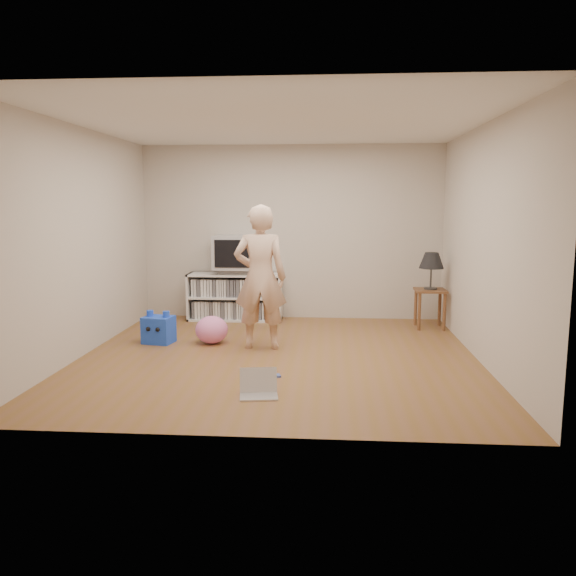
{
  "coord_description": "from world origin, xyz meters",
  "views": [
    {
      "loc": [
        0.57,
        -6.22,
        1.74
      ],
      "look_at": [
        0.08,
        0.4,
        0.74
      ],
      "focal_mm": 35.0,
      "sensor_mm": 36.0,
      "label": 1
    }
  ],
  "objects_px": {
    "plush_blue": "(159,329)",
    "plush_pink": "(212,330)",
    "laptop": "(259,388)",
    "crt_tv": "(235,252)",
    "dvd_deck": "(235,271)",
    "table_lamp": "(431,261)",
    "person": "(260,277)",
    "media_unit": "(236,296)",
    "side_table": "(430,299)"
  },
  "relations": [
    {
      "from": "plush_blue",
      "to": "plush_pink",
      "type": "height_order",
      "value": "plush_blue"
    },
    {
      "from": "laptop",
      "to": "crt_tv",
      "type": "bearing_deg",
      "value": 94.51
    },
    {
      "from": "dvd_deck",
      "to": "table_lamp",
      "type": "relative_size",
      "value": 0.87
    },
    {
      "from": "dvd_deck",
      "to": "plush_pink",
      "type": "relative_size",
      "value": 1.11
    },
    {
      "from": "table_lamp",
      "to": "person",
      "type": "relative_size",
      "value": 0.3
    },
    {
      "from": "media_unit",
      "to": "table_lamp",
      "type": "bearing_deg",
      "value": -7.79
    },
    {
      "from": "media_unit",
      "to": "plush_blue",
      "type": "height_order",
      "value": "media_unit"
    },
    {
      "from": "media_unit",
      "to": "dvd_deck",
      "type": "height_order",
      "value": "dvd_deck"
    },
    {
      "from": "media_unit",
      "to": "plush_pink",
      "type": "relative_size",
      "value": 3.45
    },
    {
      "from": "crt_tv",
      "to": "laptop",
      "type": "relative_size",
      "value": 1.58
    },
    {
      "from": "crt_tv",
      "to": "plush_blue",
      "type": "relative_size",
      "value": 1.46
    },
    {
      "from": "crt_tv",
      "to": "plush_pink",
      "type": "xyz_separation_m",
      "value": [
        -0.06,
        -1.46,
        -0.85
      ]
    },
    {
      "from": "crt_tv",
      "to": "side_table",
      "type": "height_order",
      "value": "crt_tv"
    },
    {
      "from": "plush_blue",
      "to": "plush_pink",
      "type": "xyz_separation_m",
      "value": [
        0.67,
        0.03,
        -0.0
      ]
    },
    {
      "from": "crt_tv",
      "to": "plush_blue",
      "type": "height_order",
      "value": "crt_tv"
    },
    {
      "from": "table_lamp",
      "to": "laptop",
      "type": "bearing_deg",
      "value": -124.72
    },
    {
      "from": "crt_tv",
      "to": "plush_blue",
      "type": "xyz_separation_m",
      "value": [
        -0.73,
        -1.49,
        -0.85
      ]
    },
    {
      "from": "media_unit",
      "to": "laptop",
      "type": "distance_m",
      "value": 3.45
    },
    {
      "from": "person",
      "to": "plush_blue",
      "type": "xyz_separation_m",
      "value": [
        -1.31,
        0.16,
        -0.69
      ]
    },
    {
      "from": "table_lamp",
      "to": "plush_pink",
      "type": "height_order",
      "value": "table_lamp"
    },
    {
      "from": "person",
      "to": "plush_pink",
      "type": "height_order",
      "value": "person"
    },
    {
      "from": "dvd_deck",
      "to": "laptop",
      "type": "xyz_separation_m",
      "value": [
        0.77,
        -3.33,
        -0.67
      ]
    },
    {
      "from": "person",
      "to": "plush_pink",
      "type": "xyz_separation_m",
      "value": [
        -0.64,
        0.18,
        -0.69
      ]
    },
    {
      "from": "plush_pink",
      "to": "crt_tv",
      "type": "bearing_deg",
      "value": 87.76
    },
    {
      "from": "dvd_deck",
      "to": "plush_pink",
      "type": "distance_m",
      "value": 1.57
    },
    {
      "from": "crt_tv",
      "to": "table_lamp",
      "type": "bearing_deg",
      "value": -7.41
    },
    {
      "from": "dvd_deck",
      "to": "media_unit",
      "type": "bearing_deg",
      "value": 90.0
    },
    {
      "from": "person",
      "to": "plush_blue",
      "type": "distance_m",
      "value": 1.49
    },
    {
      "from": "media_unit",
      "to": "plush_blue",
      "type": "distance_m",
      "value": 1.68
    },
    {
      "from": "crt_tv",
      "to": "media_unit",
      "type": "bearing_deg",
      "value": 90.0
    },
    {
      "from": "laptop",
      "to": "plush_blue",
      "type": "xyz_separation_m",
      "value": [
        -1.49,
        1.84,
        0.11
      ]
    },
    {
      "from": "plush_pink",
      "to": "side_table",
      "type": "bearing_deg",
      "value": 20.84
    },
    {
      "from": "crt_tv",
      "to": "person",
      "type": "relative_size",
      "value": 0.35
    },
    {
      "from": "media_unit",
      "to": "table_lamp",
      "type": "xyz_separation_m",
      "value": [
        2.82,
        -0.39,
        0.59
      ]
    },
    {
      "from": "crt_tv",
      "to": "plush_blue",
      "type": "distance_m",
      "value": 1.86
    },
    {
      "from": "person",
      "to": "plush_pink",
      "type": "relative_size",
      "value": 4.26
    },
    {
      "from": "media_unit",
      "to": "plush_pink",
      "type": "distance_m",
      "value": 1.49
    },
    {
      "from": "side_table",
      "to": "laptop",
      "type": "xyz_separation_m",
      "value": [
        -2.05,
        -2.96,
        -0.35
      ]
    },
    {
      "from": "side_table",
      "to": "person",
      "type": "relative_size",
      "value": 0.32
    },
    {
      "from": "person",
      "to": "side_table",
      "type": "bearing_deg",
      "value": -152.92
    },
    {
      "from": "crt_tv",
      "to": "table_lamp",
      "type": "height_order",
      "value": "crt_tv"
    },
    {
      "from": "dvd_deck",
      "to": "crt_tv",
      "type": "distance_m",
      "value": 0.29
    },
    {
      "from": "person",
      "to": "media_unit",
      "type": "bearing_deg",
      "value": -73.37
    },
    {
      "from": "dvd_deck",
      "to": "side_table",
      "type": "bearing_deg",
      "value": -7.48
    },
    {
      "from": "plush_blue",
      "to": "side_table",
      "type": "bearing_deg",
      "value": 28.55
    },
    {
      "from": "plush_pink",
      "to": "laptop",
      "type": "bearing_deg",
      "value": -66.17
    },
    {
      "from": "media_unit",
      "to": "person",
      "type": "distance_m",
      "value": 1.84
    },
    {
      "from": "person",
      "to": "laptop",
      "type": "height_order",
      "value": "person"
    },
    {
      "from": "side_table",
      "to": "person",
      "type": "height_order",
      "value": "person"
    },
    {
      "from": "person",
      "to": "plush_blue",
      "type": "height_order",
      "value": "person"
    }
  ]
}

